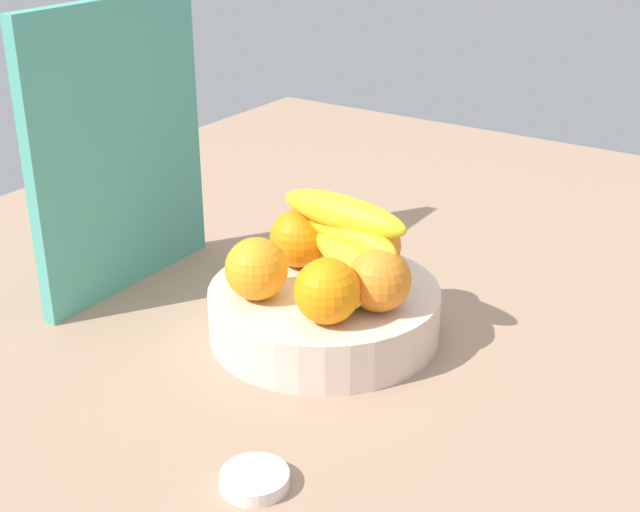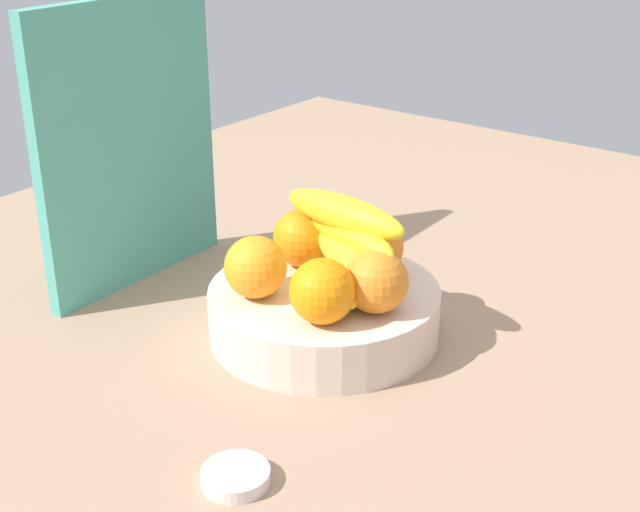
{
  "view_description": "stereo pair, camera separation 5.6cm",
  "coord_description": "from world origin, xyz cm",
  "px_view_note": "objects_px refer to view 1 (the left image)",
  "views": [
    {
      "loc": [
        -74.43,
        -49.27,
        50.0
      ],
      "look_at": [
        -0.19,
        0.45,
        9.91
      ],
      "focal_mm": 49.13,
      "sensor_mm": 36.0,
      "label": 1
    },
    {
      "loc": [
        -71.15,
        -53.84,
        50.0
      ],
      "look_at": [
        -0.19,
        0.45,
        9.91
      ],
      "focal_mm": 49.13,
      "sensor_mm": 36.0,
      "label": 2
    }
  ],
  "objects_px": {
    "orange_back_right": "(299,238)",
    "cutting_board": "(119,149)",
    "orange_center": "(379,280)",
    "banana_bunch": "(346,242)",
    "jar_lid": "(255,479)",
    "fruit_bowl": "(320,311)",
    "orange_front_right": "(327,291)",
    "orange_back_left": "(371,246)",
    "orange_front_left": "(256,269)"
  },
  "relations": [
    {
      "from": "orange_back_right",
      "to": "cutting_board",
      "type": "xyz_separation_m",
      "value": [
        -0.06,
        0.23,
        0.09
      ]
    },
    {
      "from": "fruit_bowl",
      "to": "orange_back_left",
      "type": "xyz_separation_m",
      "value": [
        0.07,
        -0.03,
        0.06
      ]
    },
    {
      "from": "fruit_bowl",
      "to": "jar_lid",
      "type": "height_order",
      "value": "fruit_bowl"
    },
    {
      "from": "fruit_bowl",
      "to": "orange_back_left",
      "type": "height_order",
      "value": "orange_back_left"
    },
    {
      "from": "cutting_board",
      "to": "jar_lid",
      "type": "relative_size",
      "value": 5.83
    },
    {
      "from": "orange_front_right",
      "to": "orange_back_right",
      "type": "xyz_separation_m",
      "value": [
        0.1,
        0.11,
        0.0
      ]
    },
    {
      "from": "orange_front_right",
      "to": "jar_lid",
      "type": "height_order",
      "value": "orange_front_right"
    },
    {
      "from": "orange_center",
      "to": "orange_back_right",
      "type": "relative_size",
      "value": 1.0
    },
    {
      "from": "orange_center",
      "to": "orange_back_left",
      "type": "bearing_deg",
      "value": 35.92
    },
    {
      "from": "orange_front_right",
      "to": "banana_bunch",
      "type": "height_order",
      "value": "banana_bunch"
    },
    {
      "from": "orange_back_right",
      "to": "banana_bunch",
      "type": "height_order",
      "value": "banana_bunch"
    },
    {
      "from": "orange_front_right",
      "to": "orange_center",
      "type": "bearing_deg",
      "value": -30.07
    },
    {
      "from": "orange_back_right",
      "to": "orange_front_left",
      "type": "bearing_deg",
      "value": -173.81
    },
    {
      "from": "jar_lid",
      "to": "orange_back_right",
      "type": "bearing_deg",
      "value": 28.32
    },
    {
      "from": "orange_back_left",
      "to": "orange_back_right",
      "type": "height_order",
      "value": "same"
    },
    {
      "from": "fruit_bowl",
      "to": "orange_back_left",
      "type": "distance_m",
      "value": 0.1
    },
    {
      "from": "orange_center",
      "to": "orange_back_left",
      "type": "distance_m",
      "value": 0.09
    },
    {
      "from": "orange_front_right",
      "to": "orange_center",
      "type": "height_order",
      "value": "same"
    },
    {
      "from": "jar_lid",
      "to": "orange_center",
      "type": "bearing_deg",
      "value": 5.41
    },
    {
      "from": "jar_lid",
      "to": "cutting_board",
      "type": "bearing_deg",
      "value": 58.39
    },
    {
      "from": "orange_front_right",
      "to": "banana_bunch",
      "type": "xyz_separation_m",
      "value": [
        0.08,
        0.03,
        0.02
      ]
    },
    {
      "from": "orange_back_left",
      "to": "jar_lid",
      "type": "bearing_deg",
      "value": -166.67
    },
    {
      "from": "jar_lid",
      "to": "orange_back_left",
      "type": "bearing_deg",
      "value": 13.33
    },
    {
      "from": "banana_bunch",
      "to": "jar_lid",
      "type": "relative_size",
      "value": 2.89
    },
    {
      "from": "fruit_bowl",
      "to": "orange_back_right",
      "type": "xyz_separation_m",
      "value": [
        0.04,
        0.06,
        0.06
      ]
    },
    {
      "from": "orange_back_left",
      "to": "fruit_bowl",
      "type": "bearing_deg",
      "value": 157.63
    },
    {
      "from": "fruit_bowl",
      "to": "orange_front_left",
      "type": "bearing_deg",
      "value": 142.11
    },
    {
      "from": "orange_front_right",
      "to": "cutting_board",
      "type": "bearing_deg",
      "value": 83.1
    },
    {
      "from": "orange_back_right",
      "to": "cutting_board",
      "type": "relative_size",
      "value": 0.19
    },
    {
      "from": "fruit_bowl",
      "to": "orange_front_right",
      "type": "xyz_separation_m",
      "value": [
        -0.06,
        -0.05,
        0.06
      ]
    },
    {
      "from": "orange_front_right",
      "to": "cutting_board",
      "type": "height_order",
      "value": "cutting_board"
    },
    {
      "from": "orange_front_right",
      "to": "orange_back_right",
      "type": "bearing_deg",
      "value": 46.8
    },
    {
      "from": "banana_bunch",
      "to": "orange_center",
      "type": "bearing_deg",
      "value": -116.61
    },
    {
      "from": "orange_back_left",
      "to": "cutting_board",
      "type": "height_order",
      "value": "cutting_board"
    },
    {
      "from": "orange_front_left",
      "to": "orange_center",
      "type": "distance_m",
      "value": 0.14
    },
    {
      "from": "orange_front_left",
      "to": "jar_lid",
      "type": "xyz_separation_m",
      "value": [
        -0.2,
        -0.15,
        -0.09
      ]
    },
    {
      "from": "orange_center",
      "to": "banana_bunch",
      "type": "relative_size",
      "value": 0.39
    },
    {
      "from": "fruit_bowl",
      "to": "banana_bunch",
      "type": "height_order",
      "value": "banana_bunch"
    },
    {
      "from": "orange_center",
      "to": "jar_lid",
      "type": "bearing_deg",
      "value": -174.59
    },
    {
      "from": "fruit_bowl",
      "to": "orange_front_left",
      "type": "xyz_separation_m",
      "value": [
        -0.06,
        0.05,
        0.06
      ]
    },
    {
      "from": "orange_back_right",
      "to": "fruit_bowl",
      "type": "bearing_deg",
      "value": -124.39
    },
    {
      "from": "fruit_bowl",
      "to": "banana_bunch",
      "type": "xyz_separation_m",
      "value": [
        0.02,
        -0.02,
        0.08
      ]
    },
    {
      "from": "orange_center",
      "to": "jar_lid",
      "type": "relative_size",
      "value": 1.14
    },
    {
      "from": "orange_front_left",
      "to": "orange_back_left",
      "type": "xyz_separation_m",
      "value": [
        0.12,
        -0.07,
        0.0
      ]
    },
    {
      "from": "orange_center",
      "to": "jar_lid",
      "type": "distance_m",
      "value": 0.27
    },
    {
      "from": "orange_back_right",
      "to": "banana_bunch",
      "type": "xyz_separation_m",
      "value": [
        -0.01,
        -0.08,
        0.02
      ]
    },
    {
      "from": "banana_bunch",
      "to": "cutting_board",
      "type": "distance_m",
      "value": 0.31
    },
    {
      "from": "banana_bunch",
      "to": "cutting_board",
      "type": "xyz_separation_m",
      "value": [
        -0.04,
        0.3,
        0.07
      ]
    },
    {
      "from": "orange_back_left",
      "to": "orange_back_right",
      "type": "relative_size",
      "value": 1.0
    },
    {
      "from": "orange_front_right",
      "to": "orange_back_left",
      "type": "relative_size",
      "value": 1.0
    }
  ]
}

